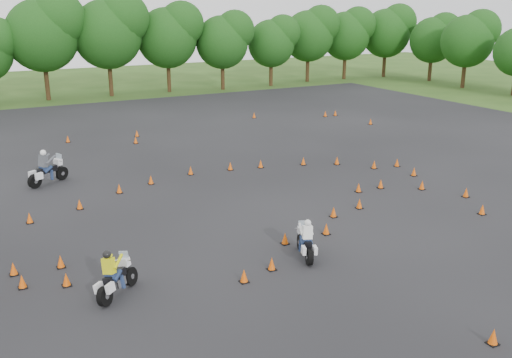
% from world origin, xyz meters
% --- Properties ---
extents(ground, '(140.00, 140.00, 0.00)m').
position_xyz_m(ground, '(0.00, 0.00, 0.00)').
color(ground, '#2D5119').
rests_on(ground, ground).
extents(asphalt_pad, '(62.00, 62.00, 0.00)m').
position_xyz_m(asphalt_pad, '(0.00, 6.00, 0.01)').
color(asphalt_pad, black).
rests_on(asphalt_pad, ground).
extents(treeline, '(86.80, 32.46, 10.81)m').
position_xyz_m(treeline, '(1.70, 35.31, 4.58)').
color(treeline, '#184313').
rests_on(treeline, ground).
extents(traffic_cones, '(36.13, 33.14, 0.45)m').
position_xyz_m(traffic_cones, '(0.73, 5.37, 0.23)').
color(traffic_cones, '#DD5209').
rests_on(traffic_cones, asphalt_pad).
extents(rider_grey, '(2.49, 1.88, 1.89)m').
position_xyz_m(rider_grey, '(-8.13, 11.87, 0.95)').
color(rider_grey, '#474A50').
rests_on(rider_grey, ground).
extents(rider_yellow, '(1.99, 1.86, 1.61)m').
position_xyz_m(rider_yellow, '(-8.14, -1.80, 0.81)').
color(rider_yellow, '#C4C411').
rests_on(rider_yellow, ground).
extents(rider_white, '(1.25, 2.08, 1.54)m').
position_xyz_m(rider_white, '(-1.27, -2.16, 0.78)').
color(rider_white, white).
rests_on(rider_white, ground).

